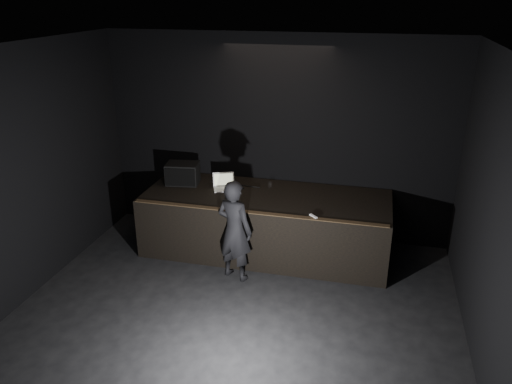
{
  "coord_description": "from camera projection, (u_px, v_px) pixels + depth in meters",
  "views": [
    {
      "loc": [
        1.64,
        -4.6,
        4.11
      ],
      "look_at": [
        -0.07,
        2.3,
        1.22
      ],
      "focal_mm": 35.0,
      "sensor_mm": 36.0,
      "label": 1
    }
  ],
  "objects": [
    {
      "name": "stage_monitor",
      "position": [
        183.0,
        174.0,
        8.57
      ],
      "size": [
        0.59,
        0.47,
        0.36
      ],
      "rotation": [
        0.0,
        0.0,
        0.15
      ],
      "color": "black",
      "rests_on": "stage_riser"
    },
    {
      "name": "room_walls",
      "position": [
        210.0,
        202.0,
        5.29
      ],
      "size": [
        6.1,
        7.1,
        3.52
      ],
      "color": "black",
      "rests_on": "ground"
    },
    {
      "name": "ground",
      "position": [
        216.0,
        355.0,
        6.05
      ],
      "size": [
        7.0,
        7.0,
        0.0
      ],
      "primitive_type": "plane",
      "color": "black",
      "rests_on": "ground"
    },
    {
      "name": "beer_can",
      "position": [
        229.0,
        200.0,
        7.75
      ],
      "size": [
        0.06,
        0.06,
        0.15
      ],
      "color": "silver",
      "rests_on": "stage_riser"
    },
    {
      "name": "stage_riser",
      "position": [
        266.0,
        223.0,
        8.32
      ],
      "size": [
        4.0,
        1.5,
        1.0
      ],
      "primitive_type": "cube",
      "color": "black",
      "rests_on": "ground"
    },
    {
      "name": "person",
      "position": [
        235.0,
        230.0,
        7.41
      ],
      "size": [
        0.67,
        0.55,
        1.59
      ],
      "primitive_type": "imported",
      "rotation": [
        0.0,
        0.0,
        2.82
      ],
      "color": "black",
      "rests_on": "ground"
    },
    {
      "name": "cable",
      "position": [
        235.0,
        184.0,
        8.57
      ],
      "size": [
        0.91,
        0.11,
        0.02
      ],
      "primitive_type": "cylinder",
      "rotation": [
        0.0,
        1.57,
        -0.1
      ],
      "color": "black",
      "rests_on": "stage_riser"
    },
    {
      "name": "riser_lip",
      "position": [
        256.0,
        213.0,
        7.49
      ],
      "size": [
        3.92,
        0.1,
        0.01
      ],
      "primitive_type": "cube",
      "color": "brown",
      "rests_on": "stage_riser"
    },
    {
      "name": "plastic_cup",
      "position": [
        270.0,
        185.0,
        8.45
      ],
      "size": [
        0.08,
        0.08,
        0.09
      ],
      "primitive_type": "cylinder",
      "color": "white",
      "rests_on": "stage_riser"
    },
    {
      "name": "laptop",
      "position": [
        224.0,
        185.0,
        8.4
      ],
      "size": [
        0.45,
        0.43,
        0.25
      ],
      "rotation": [
        0.0,
        0.0,
        0.4
      ],
      "color": "silver",
      "rests_on": "stage_riser"
    },
    {
      "name": "wii_remote",
      "position": [
        313.0,
        216.0,
        7.34
      ],
      "size": [
        0.13,
        0.14,
        0.03
      ],
      "primitive_type": "cube",
      "rotation": [
        0.0,
        0.0,
        0.78
      ],
      "color": "white",
      "rests_on": "stage_riser"
    }
  ]
}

